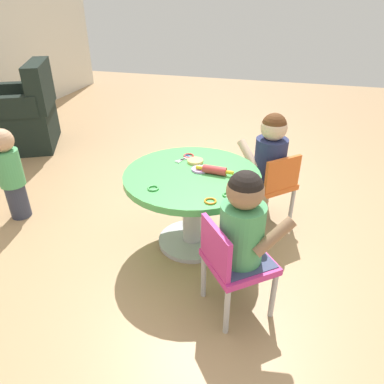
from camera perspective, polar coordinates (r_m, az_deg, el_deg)
The scene contains 16 objects.
ground_plane at distance 2.39m, azimuth -0.00°, elevation -7.99°, with size 10.00×10.00×0.00m, color tan.
craft_table at distance 2.18m, azimuth -0.00°, elevation -0.14°, with size 0.82×0.82×0.51m.
child_chair_left at distance 1.78m, azimuth 6.60°, elevation -11.08°, with size 0.42×0.42×0.54m.
seated_child_left at distance 1.66m, azimuth 8.26°, elevation -4.74°, with size 0.43×0.44×0.51m.
child_chair_right at distance 2.49m, azimuth 12.49°, elevation 1.26°, with size 0.42×0.42×0.54m.
seated_child_right at distance 2.42m, azimuth 12.47°, elevation 6.39°, with size 0.44×0.43×0.51m.
armchair_dark at distance 4.16m, azimuth -25.56°, elevation 10.74°, with size 0.95×0.96×0.85m.
toddler_standing at distance 2.77m, azimuth -27.12°, elevation 2.87°, with size 0.17×0.17×0.67m.
rolling_pin at distance 2.10m, azimuth 3.62°, elevation 3.53°, with size 0.06×0.23×0.05m.
craft_scissors at distance 2.31m, azimuth -0.96°, elevation 5.44°, with size 0.14×0.11×0.01m.
playdough_blob_0 at distance 2.15m, azimuth 1.28°, elevation 3.63°, with size 0.10×0.10×0.01m, color #CC99E5.
playdough_blob_1 at distance 2.25m, azimuth 0.53°, elevation 4.97°, with size 0.10×0.10×0.02m, color #F2CC72.
cookie_cutter_0 at distance 1.96m, azimuth -6.25°, elevation 0.60°, with size 0.06×0.06×0.01m, color #4CB259.
cookie_cutter_1 at distance 2.34m, azimuth -0.53°, elevation 5.84°, with size 0.07×0.07×0.01m, color red.
cookie_cutter_2 at distance 1.89m, azimuth 5.63°, elevation -0.44°, with size 0.05×0.05×0.01m, color #4CB259.
cookie_cutter_3 at distance 1.83m, azimuth 2.95°, elevation -1.45°, with size 0.07×0.07×0.01m, color orange.
Camera 1 is at (-1.82, -0.50, 1.46)m, focal length 33.32 mm.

